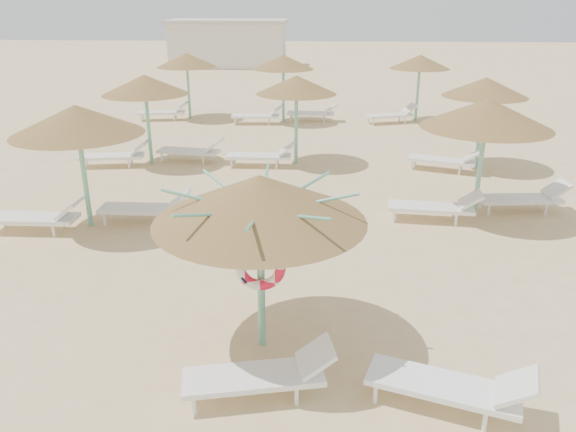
{
  "coord_description": "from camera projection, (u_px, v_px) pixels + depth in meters",
  "views": [
    {
      "loc": [
        0.71,
        -6.84,
        4.78
      ],
      "look_at": [
        0.2,
        2.02,
        1.3
      ],
      "focal_mm": 35.0,
      "sensor_mm": 36.0,
      "label": 1
    }
  ],
  "objects": [
    {
      "name": "ground",
      "position": [
        266.0,
        350.0,
        8.15
      ],
      "size": [
        120.0,
        120.0,
        0.0
      ],
      "primitive_type": "plane",
      "color": "#E1C689",
      "rests_on": "ground"
    },
    {
      "name": "main_palapa",
      "position": [
        259.0,
        200.0,
        7.46
      ],
      "size": [
        2.91,
        2.91,
        2.6
      ],
      "color": "#6AB89E",
      "rests_on": "ground"
    },
    {
      "name": "lounger_main_a",
      "position": [
        264.0,
        374.0,
        7.09
      ],
      "size": [
        1.99,
        0.96,
        0.7
      ],
      "rotation": [
        0.0,
        0.0,
        0.21
      ],
      "color": "white",
      "rests_on": "ground"
    },
    {
      "name": "lounger_main_b",
      "position": [
        454.0,
        386.0,
        6.85
      ],
      "size": [
        2.07,
        1.19,
        0.72
      ],
      "rotation": [
        0.0,
        0.0,
        -0.32
      ],
      "color": "white",
      "rests_on": "ground"
    },
    {
      "name": "palapa_field",
      "position": [
        295.0,
        86.0,
        16.76
      ],
      "size": [
        13.41,
        14.41,
        2.72
      ],
      "color": "#6AB89E",
      "rests_on": "ground"
    },
    {
      "name": "service_hut",
      "position": [
        229.0,
        43.0,
        40.4
      ],
      "size": [
        8.4,
        4.4,
        3.25
      ],
      "color": "silver",
      "rests_on": "ground"
    }
  ]
}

